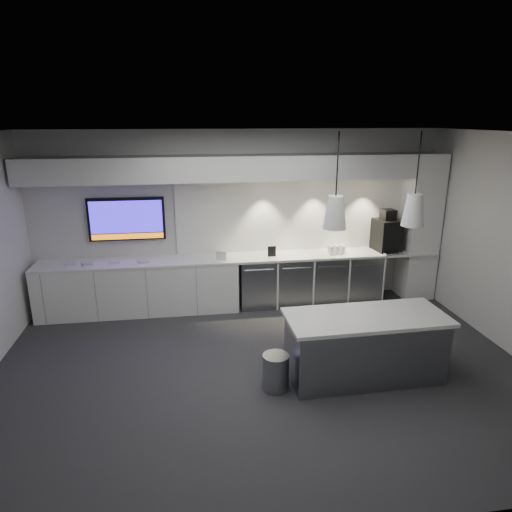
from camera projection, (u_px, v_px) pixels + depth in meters
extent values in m
plane|color=#2C2C2F|center=(263.00, 370.00, 5.99)|extent=(7.00, 7.00, 0.00)
plane|color=black|center=(264.00, 134.00, 5.11)|extent=(7.00, 7.00, 0.00)
plane|color=silver|center=(240.00, 218.00, 7.91)|extent=(7.00, 0.00, 7.00)
plane|color=silver|center=(322.00, 369.00, 3.19)|extent=(7.00, 0.00, 7.00)
cube|color=white|center=(242.00, 258.00, 7.79)|extent=(6.80, 0.65, 0.04)
cube|color=white|center=(139.00, 288.00, 7.67)|extent=(3.30, 0.63, 0.86)
cube|color=gray|center=(257.00, 282.00, 7.96)|extent=(0.60, 0.61, 0.85)
cube|color=gray|center=(292.00, 280.00, 8.05)|extent=(0.60, 0.61, 0.85)
cube|color=gray|center=(326.00, 278.00, 8.14)|extent=(0.60, 0.61, 0.85)
cube|color=gray|center=(360.00, 277.00, 8.22)|extent=(0.60, 0.61, 0.85)
cube|color=white|center=(307.00, 214.00, 8.05)|extent=(4.60, 0.03, 1.30)
cube|color=white|center=(241.00, 168.00, 7.37)|extent=(6.90, 0.60, 0.40)
cube|color=white|center=(420.00, 227.00, 8.14)|extent=(0.55, 0.55, 2.60)
cube|color=black|center=(127.00, 219.00, 7.58)|extent=(1.25, 0.06, 0.72)
cube|color=#2314BC|center=(126.00, 217.00, 7.54)|extent=(1.17, 0.00, 0.54)
cube|color=orange|center=(128.00, 236.00, 7.63)|extent=(1.17, 0.00, 0.09)
cube|color=gray|center=(364.00, 348.00, 5.74)|extent=(1.91, 0.81, 0.80)
cube|color=white|center=(367.00, 317.00, 5.62)|extent=(2.01, 0.90, 0.05)
cylinder|color=gray|center=(276.00, 372.00, 5.52)|extent=(0.34, 0.34, 0.45)
cube|color=black|center=(386.00, 235.00, 8.10)|extent=(0.45, 0.50, 0.55)
cube|color=black|center=(388.00, 215.00, 7.99)|extent=(0.25, 0.25, 0.18)
cube|color=gray|center=(391.00, 253.00, 7.94)|extent=(0.32, 0.23, 0.03)
cube|color=black|center=(272.00, 251.00, 7.77)|extent=(0.14, 0.02, 0.18)
cube|color=white|center=(221.00, 256.00, 7.59)|extent=(0.18, 0.07, 0.14)
cube|color=#B5B5B5|center=(70.00, 264.00, 7.37)|extent=(0.20, 0.20, 0.02)
cube|color=#B5B5B5|center=(88.00, 264.00, 7.36)|extent=(0.20, 0.20, 0.02)
cube|color=#B5B5B5|center=(115.00, 262.00, 7.48)|extent=(0.19, 0.19, 0.02)
cube|color=#B5B5B5|center=(143.00, 261.00, 7.50)|extent=(0.20, 0.20, 0.02)
cone|color=white|center=(335.00, 212.00, 5.16)|extent=(0.26, 0.26, 0.38)
cylinder|color=black|center=(338.00, 164.00, 5.00)|extent=(0.02, 0.02, 0.70)
cone|color=white|center=(414.00, 210.00, 5.29)|extent=(0.26, 0.26, 0.38)
cylinder|color=black|center=(418.00, 163.00, 5.14)|extent=(0.02, 0.02, 0.70)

